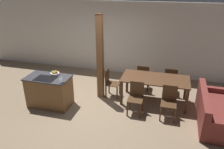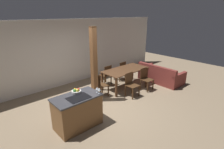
{
  "view_description": "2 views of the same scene",
  "coord_description": "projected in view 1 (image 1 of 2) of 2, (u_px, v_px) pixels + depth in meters",
  "views": [
    {
      "loc": [
        2.08,
        -5.17,
        3.39
      ],
      "look_at": [
        0.6,
        0.2,
        0.95
      ],
      "focal_mm": 35.0,
      "sensor_mm": 36.0,
      "label": 1
    },
    {
      "loc": [
        -3.16,
        -3.92,
        2.92
      ],
      "look_at": [
        0.6,
        0.2,
        0.95
      ],
      "focal_mm": 28.0,
      "sensor_mm": 36.0,
      "label": 2
    }
  ],
  "objects": [
    {
      "name": "ground_plane",
      "position": [
        91.0,
        104.0,
        6.43
      ],
      "size": [
        16.0,
        16.0,
        0.0
      ],
      "primitive_type": "plane",
      "color": "#847056"
    },
    {
      "name": "wall_back",
      "position": [
        114.0,
        38.0,
        8.21
      ],
      "size": [
        11.2,
        0.08,
        2.7
      ],
      "color": "silver",
      "rests_on": "ground_plane"
    },
    {
      "name": "kitchen_island",
      "position": [
        50.0,
        91.0,
        6.23
      ],
      "size": [
        1.23,
        0.7,
        0.9
      ],
      "color": "brown",
      "rests_on": "ground_plane"
    },
    {
      "name": "fruit_bowl",
      "position": [
        55.0,
        73.0,
        6.17
      ],
      "size": [
        0.26,
        0.26,
        0.12
      ],
      "color": "silver",
      "rests_on": "kitchen_island"
    },
    {
      "name": "wine_glass_near",
      "position": [
        60.0,
        79.0,
        5.63
      ],
      "size": [
        0.08,
        0.08,
        0.15
      ],
      "color": "silver",
      "rests_on": "kitchen_island"
    },
    {
      "name": "wine_glass_middle",
      "position": [
        62.0,
        78.0,
        5.72
      ],
      "size": [
        0.08,
        0.08,
        0.15
      ],
      "color": "silver",
      "rests_on": "kitchen_island"
    },
    {
      "name": "dining_table",
      "position": [
        155.0,
        81.0,
        6.31
      ],
      "size": [
        1.93,
        0.93,
        0.77
      ],
      "color": "#51331E",
      "rests_on": "ground_plane"
    },
    {
      "name": "dining_chair_near_left",
      "position": [
        136.0,
        97.0,
        5.89
      ],
      "size": [
        0.4,
        0.4,
        0.87
      ],
      "color": "#472D19",
      "rests_on": "ground_plane"
    },
    {
      "name": "dining_chair_near_right",
      "position": [
        169.0,
        102.0,
        5.68
      ],
      "size": [
        0.4,
        0.4,
        0.87
      ],
      "color": "#472D19",
      "rests_on": "ground_plane"
    },
    {
      "name": "dining_chair_far_left",
      "position": [
        143.0,
        77.0,
        7.12
      ],
      "size": [
        0.4,
        0.4,
        0.87
      ],
      "rotation": [
        0.0,
        0.0,
        3.14
      ],
      "color": "#472D19",
      "rests_on": "ground_plane"
    },
    {
      "name": "dining_chair_far_right",
      "position": [
        170.0,
        80.0,
        6.91
      ],
      "size": [
        0.4,
        0.4,
        0.87
      ],
      "rotation": [
        0.0,
        0.0,
        3.14
      ],
      "color": "#472D19",
      "rests_on": "ground_plane"
    },
    {
      "name": "dining_chair_head_end",
      "position": [
        111.0,
        83.0,
        6.72
      ],
      "size": [
        0.4,
        0.4,
        0.87
      ],
      "rotation": [
        0.0,
        0.0,
        1.57
      ],
      "color": "#472D19",
      "rests_on": "ground_plane"
    },
    {
      "name": "couch",
      "position": [
        217.0,
        113.0,
        5.53
      ],
      "size": [
        1.0,
        1.9,
        0.79
      ],
      "rotation": [
        0.0,
        0.0,
        1.55
      ],
      "color": "maroon",
      "rests_on": "ground_plane"
    },
    {
      "name": "timber_post",
      "position": [
        100.0,
        58.0,
        6.39
      ],
      "size": [
        0.18,
        0.18,
        2.53
      ],
      "color": "brown",
      "rests_on": "ground_plane"
    }
  ]
}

